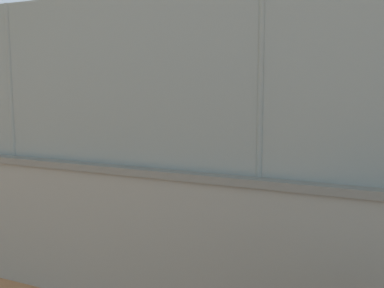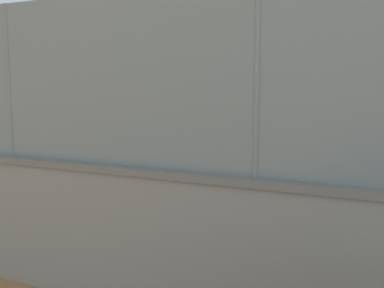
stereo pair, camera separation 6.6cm
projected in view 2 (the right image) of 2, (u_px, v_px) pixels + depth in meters
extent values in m
plane|color=#A36B42|center=(227.00, 164.00, 14.85)|extent=(260.00, 260.00, 0.00)
cylinder|color=gray|center=(257.00, 80.00, 4.39)|extent=(0.07, 0.07, 1.91)
cylinder|color=gray|center=(10.00, 81.00, 5.78)|extent=(0.07, 0.07, 1.91)
cylinder|color=black|center=(214.00, 170.00, 11.63)|extent=(0.17, 0.17, 0.80)
cylinder|color=black|center=(216.00, 168.00, 11.82)|extent=(0.17, 0.17, 0.80)
cylinder|color=orange|center=(215.00, 142.00, 11.64)|extent=(0.38, 0.38, 0.59)
cylinder|color=brown|center=(214.00, 139.00, 11.32)|extent=(0.57, 0.15, 0.17)
cylinder|color=brown|center=(230.00, 137.00, 11.80)|extent=(0.57, 0.15, 0.17)
sphere|color=brown|center=(215.00, 126.00, 11.58)|extent=(0.23, 0.23, 0.23)
cylinder|color=black|center=(215.00, 123.00, 11.57)|extent=(0.26, 0.26, 0.05)
cylinder|color=black|center=(237.00, 137.00, 11.74)|extent=(0.30, 0.07, 0.04)
ellipsoid|color=#333338|center=(245.00, 138.00, 11.66)|extent=(0.30, 0.06, 0.24)
cylinder|color=#B2B2B2|center=(369.00, 154.00, 14.40)|extent=(0.18, 0.18, 0.77)
cylinder|color=#B2B2B2|center=(363.00, 153.00, 14.53)|extent=(0.18, 0.18, 0.77)
cylinder|color=white|center=(367.00, 133.00, 14.38)|extent=(0.41, 0.41, 0.57)
cylinder|color=brown|center=(377.00, 129.00, 14.21)|extent=(0.22, 0.55, 0.17)
cylinder|color=brown|center=(361.00, 128.00, 14.78)|extent=(0.22, 0.55, 0.17)
sphere|color=brown|center=(367.00, 120.00, 14.33)|extent=(0.22, 0.22, 0.22)
cylinder|color=red|center=(368.00, 117.00, 14.32)|extent=(0.28, 0.28, 0.05)
cylinder|color=black|center=(363.00, 127.00, 14.91)|extent=(0.11, 0.30, 0.04)
ellipsoid|color=#333338|center=(366.00, 127.00, 15.08)|extent=(0.10, 0.30, 0.24)
sphere|color=white|center=(224.00, 196.00, 10.25)|extent=(0.14, 0.14, 0.14)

